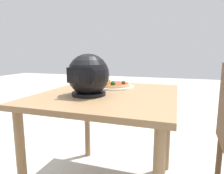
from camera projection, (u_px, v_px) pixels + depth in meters
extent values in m
cube|color=olive|center=(109.00, 95.00, 1.27)|extent=(0.84, 0.93, 0.03)
cylinder|color=olive|center=(167.00, 130.00, 1.60)|extent=(0.05, 0.05, 0.68)
cylinder|color=olive|center=(87.00, 121.00, 1.82)|extent=(0.05, 0.05, 0.68)
cylinder|color=olive|center=(22.00, 169.00, 1.06)|extent=(0.05, 0.05, 0.68)
cylinder|color=white|center=(114.00, 87.00, 1.47)|extent=(0.29, 0.29, 0.01)
cylinder|color=tan|center=(114.00, 85.00, 1.46)|extent=(0.24, 0.24, 0.02)
cylinder|color=red|center=(114.00, 83.00, 1.46)|extent=(0.21, 0.21, 0.00)
sphere|color=#234C1E|center=(113.00, 83.00, 1.38)|extent=(0.03, 0.03, 0.03)
sphere|color=#234C1E|center=(105.00, 82.00, 1.45)|extent=(0.03, 0.03, 0.03)
sphere|color=#234C1E|center=(123.00, 83.00, 1.42)|extent=(0.03, 0.03, 0.03)
sphere|color=#234C1E|center=(102.00, 82.00, 1.46)|extent=(0.03, 0.03, 0.03)
sphere|color=#234C1E|center=(108.00, 83.00, 1.39)|extent=(0.03, 0.03, 0.03)
cylinder|color=#E0D172|center=(108.00, 84.00, 1.38)|extent=(0.02, 0.02, 0.02)
cylinder|color=#E0D172|center=(111.00, 82.00, 1.45)|extent=(0.02, 0.02, 0.01)
cylinder|color=#E0D172|center=(110.00, 81.00, 1.50)|extent=(0.02, 0.02, 0.02)
sphere|color=black|center=(88.00, 75.00, 1.17)|extent=(0.25, 0.25, 0.25)
cylinder|color=black|center=(89.00, 94.00, 1.19)|extent=(0.20, 0.20, 0.02)
cube|color=black|center=(80.00, 75.00, 1.07)|extent=(0.15, 0.02, 0.08)
cylinder|color=brown|center=(218.00, 165.00, 1.32)|extent=(0.04, 0.04, 0.43)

